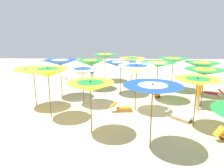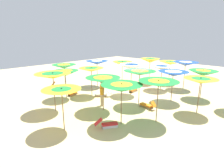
# 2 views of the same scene
# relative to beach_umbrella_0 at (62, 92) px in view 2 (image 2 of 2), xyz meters

# --- Properties ---
(ground) EXTENTS (43.06, 43.06, 0.04)m
(ground) POSITION_rel_beach_umbrella_0_xyz_m (-0.42, 6.56, -2.07)
(ground) COLOR beige
(beach_umbrella_0) EXTENTS (1.92, 1.92, 2.27)m
(beach_umbrella_0) POSITION_rel_beach_umbrella_0_xyz_m (0.00, 0.00, 0.00)
(beach_umbrella_0) COLOR brown
(beach_umbrella_0) RESTS_ON ground
(beach_umbrella_1) EXTENTS (2.22, 2.22, 2.33)m
(beach_umbrella_1) POSITION_rel_beach_umbrella_0_xyz_m (1.66, 2.56, 0.02)
(beach_umbrella_1) COLOR brown
(beach_umbrella_1) RESTS_ON ground
(beach_umbrella_2) EXTENTS (2.18, 2.18, 2.44)m
(beach_umbrella_2) POSITION_rel_beach_umbrella_0_xyz_m (2.90, 4.15, 0.18)
(beach_umbrella_2) COLOR brown
(beach_umbrella_2) RESTS_ON ground
(beach_umbrella_3) EXTENTS (1.97, 1.97, 2.30)m
(beach_umbrella_3) POSITION_rel_beach_umbrella_0_xyz_m (4.12, 7.00, 0.03)
(beach_umbrella_3) COLOR brown
(beach_umbrella_3) RESTS_ON ground
(beach_umbrella_5) EXTENTS (2.21, 2.21, 2.53)m
(beach_umbrella_5) POSITION_rel_beach_umbrella_0_xyz_m (-2.67, 1.01, 0.25)
(beach_umbrella_5) COLOR brown
(beach_umbrella_5) RESTS_ON ground
(beach_umbrella_6) EXTENTS (2.22, 2.22, 2.25)m
(beach_umbrella_6) POSITION_rel_beach_umbrella_0_xyz_m (-0.51, 3.26, -0.03)
(beach_umbrella_6) COLOR brown
(beach_umbrella_6) RESTS_ON ground
(beach_umbrella_7) EXTENTS (2.19, 2.19, 2.49)m
(beach_umbrella_7) POSITION_rel_beach_umbrella_0_xyz_m (0.59, 5.67, 0.23)
(beach_umbrella_7) COLOR brown
(beach_umbrella_7) RESTS_ON ground
(beach_umbrella_8) EXTENTS (2.16, 2.16, 2.31)m
(beach_umbrella_8) POSITION_rel_beach_umbrella_0_xyz_m (1.90, 7.94, 0.03)
(beach_umbrella_8) COLOR brown
(beach_umbrella_8) RESTS_ON ground
(beach_umbrella_9) EXTENTS (2.10, 2.10, 2.25)m
(beach_umbrella_9) POSITION_rel_beach_umbrella_0_xyz_m (3.22, 10.15, -0.07)
(beach_umbrella_9) COLOR brown
(beach_umbrella_9) RESTS_ON ground
(beach_umbrella_10) EXTENTS (1.99, 1.99, 2.24)m
(beach_umbrella_10) POSITION_rel_beach_umbrella_0_xyz_m (-4.27, 2.88, -0.06)
(beach_umbrella_10) COLOR brown
(beach_umbrella_10) RESTS_ON ground
(beach_umbrella_11) EXTENTS (1.95, 1.95, 2.33)m
(beach_umbrella_11) POSITION_rel_beach_umbrella_0_xyz_m (-3.40, 4.70, 0.07)
(beach_umbrella_11) COLOR brown
(beach_umbrella_11) RESTS_ON ground
(beach_umbrella_12) EXTENTS (1.97, 1.97, 2.57)m
(beach_umbrella_12) POSITION_rel_beach_umbrella_0_xyz_m (-1.30, 7.16, 0.25)
(beach_umbrella_12) COLOR brown
(beach_umbrella_12) RESTS_ON ground
(beach_umbrella_13) EXTENTS (2.06, 2.06, 2.21)m
(beach_umbrella_13) POSITION_rel_beach_umbrella_0_xyz_m (-0.26, 10.19, -0.08)
(beach_umbrella_13) COLOR brown
(beach_umbrella_13) RESTS_ON ground
(beach_umbrella_14) EXTENTS (2.17, 2.17, 2.54)m
(beach_umbrella_14) POSITION_rel_beach_umbrella_0_xyz_m (1.14, 11.85, 0.25)
(beach_umbrella_14) COLOR brown
(beach_umbrella_14) RESTS_ON ground
(beach_umbrella_15) EXTENTS (2.21, 2.21, 2.23)m
(beach_umbrella_15) POSITION_rel_beach_umbrella_0_xyz_m (-7.06, 4.51, -0.06)
(beach_umbrella_15) COLOR brown
(beach_umbrella_15) RESTS_ON ground
(beach_umbrella_16) EXTENTS (2.11, 2.11, 2.51)m
(beach_umbrella_16) POSITION_rel_beach_umbrella_0_xyz_m (-5.24, 6.95, 0.23)
(beach_umbrella_16) COLOR brown
(beach_umbrella_16) RESTS_ON ground
(beach_umbrella_17) EXTENTS (1.94, 1.94, 2.32)m
(beach_umbrella_17) POSITION_rel_beach_umbrella_0_xyz_m (-4.10, 9.27, 0.02)
(beach_umbrella_17) COLOR brown
(beach_umbrella_17) RESTS_ON ground
(beach_umbrella_18) EXTENTS (1.94, 1.94, 2.57)m
(beach_umbrella_18) POSITION_rel_beach_umbrella_0_xyz_m (-2.36, 11.55, 0.26)
(beach_umbrella_18) COLOR brown
(beach_umbrella_18) RESTS_ON ground
(beach_umbrella_19) EXTENTS (2.12, 2.12, 2.30)m
(beach_umbrella_19) POSITION_rel_beach_umbrella_0_xyz_m (-0.82, 12.87, 0.03)
(beach_umbrella_19) COLOR brown
(beach_umbrella_19) RESTS_ON ground
(lounger_0) EXTENTS (0.60, 1.20, 0.61)m
(lounger_0) POSITION_rel_beach_umbrella_0_xyz_m (-4.54, 3.68, -1.84)
(lounger_0) COLOR olive
(lounger_0) RESTS_ON ground
(lounger_1) EXTENTS (0.76, 1.29, 0.66)m
(lounger_1) POSITION_rel_beach_umbrella_0_xyz_m (-7.28, 3.96, -1.84)
(lounger_1) COLOR silver
(lounger_1) RESTS_ON ground
(lounger_2) EXTENTS (1.23, 1.18, 0.60)m
(lounger_2) POSITION_rel_beach_umbrella_0_xyz_m (-2.56, 5.07, -1.84)
(lounger_2) COLOR olive
(lounger_2) RESTS_ON ground
(lounger_3) EXTENTS (1.18, 0.42, 0.58)m
(lounger_3) POSITION_rel_beach_umbrella_0_xyz_m (1.41, 5.51, -1.85)
(lounger_3) COLOR olive
(lounger_3) RESTS_ON ground
(lounger_4) EXTENTS (0.42, 1.21, 0.59)m
(lounger_4) POSITION_rel_beach_umbrella_0_xyz_m (-1.53, 7.90, -1.84)
(lounger_4) COLOR olive
(lounger_4) RESTS_ON ground
(lounger_5) EXTENTS (0.90, 1.21, 0.56)m
(lounger_5) POSITION_rel_beach_umbrella_0_xyz_m (1.43, 1.74, -1.85)
(lounger_5) COLOR silver
(lounger_5) RESTS_ON ground
(beachgoer_1) EXTENTS (0.30, 0.30, 1.75)m
(beachgoer_1) POSITION_rel_beach_umbrella_0_xyz_m (-1.09, 3.70, -1.13)
(beachgoer_1) COLOR #D8A87F
(beachgoer_1) RESTS_ON ground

